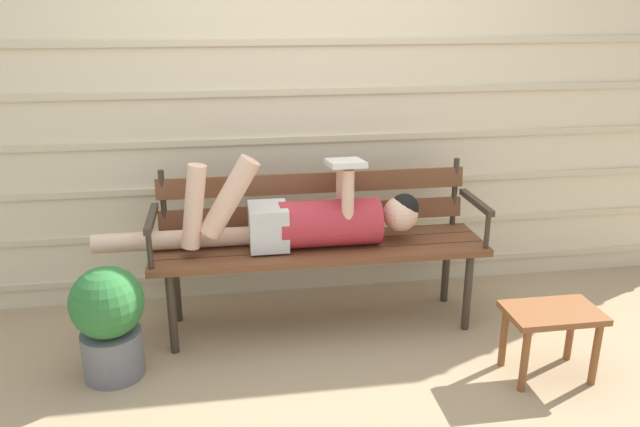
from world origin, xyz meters
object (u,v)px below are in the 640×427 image
(reclining_person, at_px, (303,219))
(potted_plant, at_px, (109,319))
(footstool, at_px, (552,323))
(park_bench, at_px, (318,234))

(reclining_person, xyz_separation_m, potted_plant, (-0.96, -0.33, -0.33))
(reclining_person, relative_size, potted_plant, 3.06)
(reclining_person, relative_size, footstool, 3.90)
(reclining_person, height_order, potted_plant, reclining_person)
(park_bench, bearing_deg, reclining_person, -144.21)
(park_bench, bearing_deg, potted_plant, -159.37)
(footstool, bearing_deg, park_bench, 144.42)
(park_bench, xyz_separation_m, potted_plant, (-1.06, -0.40, -0.21))
(footstool, bearing_deg, potted_plant, 171.18)
(potted_plant, bearing_deg, footstool, -8.82)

